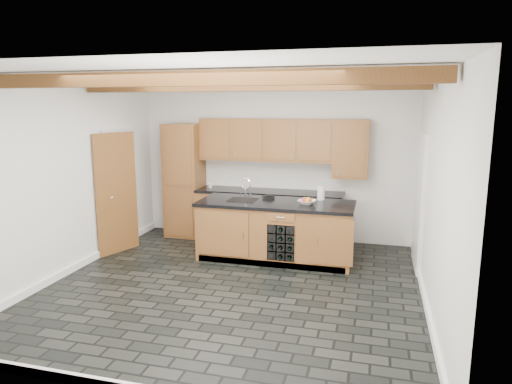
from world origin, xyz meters
TOP-DOWN VIEW (x-y plane):
  - ground at (0.00, 0.00)m, footprint 5.00×5.00m
  - room_shell at (-0.09, 0.53)m, footprint 5.01×5.00m
  - back_cabinetry at (-0.38, 2.24)m, footprint 3.65×0.62m
  - island at (0.31, 1.28)m, footprint 2.48×0.96m
  - faucet at (-0.25, 1.33)m, footprint 0.45×0.40m
  - kitchen_scale at (0.13, 1.53)m, footprint 0.21×0.16m
  - fruit_bowl at (0.80, 1.26)m, footprint 0.34×0.34m
  - fruit_cluster at (0.80, 1.26)m, footprint 0.16×0.17m
  - paper_towel at (0.97, 1.65)m, footprint 0.12×0.12m
  - mug at (-1.14, 2.19)m, footprint 0.11×0.11m

SIDE VIEW (x-z plane):
  - ground at x=0.00m, z-range 0.00..0.00m
  - island at x=0.31m, z-range 0.00..0.93m
  - kitchen_scale at x=0.13m, z-range 0.93..0.99m
  - fruit_bowl at x=0.80m, z-range 0.93..1.00m
  - faucet at x=-0.25m, z-range 0.79..1.14m
  - mug at x=-1.14m, z-range 0.93..1.02m
  - back_cabinetry at x=-0.38m, z-range -0.12..2.08m
  - fruit_cluster at x=0.80m, z-range 0.96..1.03m
  - paper_towel at x=0.97m, z-range 0.93..1.15m
  - room_shell at x=-0.09m, z-range -0.97..4.03m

